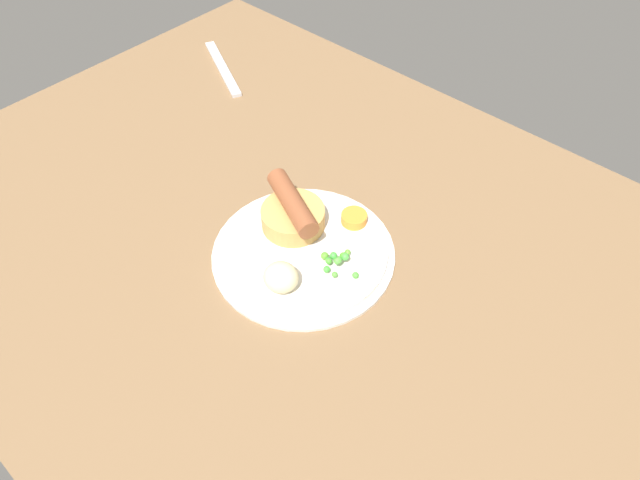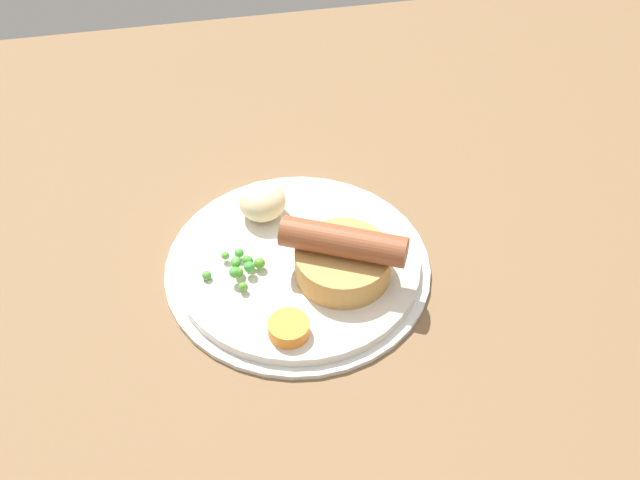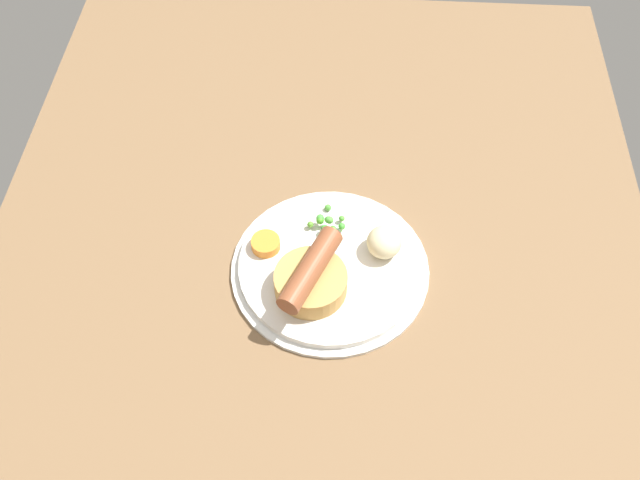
{
  "view_description": "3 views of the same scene",
  "coord_description": "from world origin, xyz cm",
  "px_view_note": "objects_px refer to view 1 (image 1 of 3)",
  "views": [
    {
      "loc": [
        35.08,
        -34.58,
        58.15
      ],
      "look_at": [
        3.99,
        0.05,
        5.56
      ],
      "focal_mm": 32.0,
      "sensor_mm": 36.0,
      "label": 1
    },
    {
      "loc": [
        10.73,
        59.47,
        72.65
      ],
      "look_at": [
        0.67,
        -1.03,
        7.24
      ],
      "focal_mm": 60.0,
      "sensor_mm": 36.0,
      "label": 2
    },
    {
      "loc": [
        -43.43,
        -3.07,
        72.32
      ],
      "look_at": [
        3.68,
        -0.24,
        7.34
      ],
      "focal_mm": 40.0,
      "sensor_mm": 36.0,
      "label": 3
    }
  ],
  "objects_px": {
    "sausage_pudding": "(293,213)",
    "pea_pile": "(337,260)",
    "potato_chunk_0": "(281,277)",
    "fork": "(223,68)",
    "carrot_slice_1": "(354,218)",
    "dinner_plate": "(303,252)"
  },
  "relations": [
    {
      "from": "potato_chunk_0",
      "to": "sausage_pudding",
      "type": "bearing_deg",
      "value": 125.67
    },
    {
      "from": "carrot_slice_1",
      "to": "potato_chunk_0",
      "type": "bearing_deg",
      "value": -88.62
    },
    {
      "from": "sausage_pudding",
      "to": "potato_chunk_0",
      "type": "bearing_deg",
      "value": 149.3
    },
    {
      "from": "dinner_plate",
      "to": "pea_pile",
      "type": "height_order",
      "value": "pea_pile"
    },
    {
      "from": "carrot_slice_1",
      "to": "fork",
      "type": "bearing_deg",
      "value": 161.38
    },
    {
      "from": "carrot_slice_1",
      "to": "dinner_plate",
      "type": "bearing_deg",
      "value": -103.72
    },
    {
      "from": "potato_chunk_0",
      "to": "dinner_plate",
      "type": "bearing_deg",
      "value": 109.82
    },
    {
      "from": "dinner_plate",
      "to": "fork",
      "type": "distance_m",
      "value": 0.45
    },
    {
      "from": "fork",
      "to": "sausage_pudding",
      "type": "bearing_deg",
      "value": -2.45
    },
    {
      "from": "sausage_pudding",
      "to": "potato_chunk_0",
      "type": "distance_m",
      "value": 0.1
    },
    {
      "from": "carrot_slice_1",
      "to": "pea_pile",
      "type": "bearing_deg",
      "value": -65.73
    },
    {
      "from": "dinner_plate",
      "to": "carrot_slice_1",
      "type": "xyz_separation_m",
      "value": [
        0.02,
        0.08,
        0.01
      ]
    },
    {
      "from": "sausage_pudding",
      "to": "pea_pile",
      "type": "xyz_separation_m",
      "value": [
        0.09,
        -0.01,
        -0.01
      ]
    },
    {
      "from": "potato_chunk_0",
      "to": "fork",
      "type": "relative_size",
      "value": 0.23
    },
    {
      "from": "fork",
      "to": "carrot_slice_1",
      "type": "bearing_deg",
      "value": 7.51
    },
    {
      "from": "pea_pile",
      "to": "carrot_slice_1",
      "type": "height_order",
      "value": "pea_pile"
    },
    {
      "from": "sausage_pudding",
      "to": "carrot_slice_1",
      "type": "bearing_deg",
      "value": -110.47
    },
    {
      "from": "potato_chunk_0",
      "to": "fork",
      "type": "bearing_deg",
      "value": 146.49
    },
    {
      "from": "potato_chunk_0",
      "to": "carrot_slice_1",
      "type": "xyz_separation_m",
      "value": [
        -0.0,
        0.14,
        -0.01
      ]
    },
    {
      "from": "carrot_slice_1",
      "to": "fork",
      "type": "xyz_separation_m",
      "value": [
        -0.41,
        0.14,
        -0.02
      ]
    },
    {
      "from": "carrot_slice_1",
      "to": "sausage_pudding",
      "type": "bearing_deg",
      "value": -134.11
    },
    {
      "from": "sausage_pudding",
      "to": "carrot_slice_1",
      "type": "relative_size",
      "value": 3.18
    }
  ]
}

